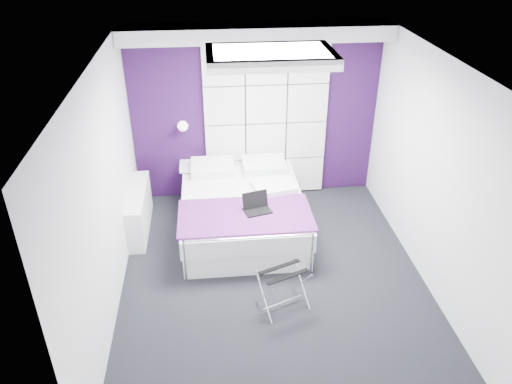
% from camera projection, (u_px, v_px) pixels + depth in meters
% --- Properties ---
extents(floor, '(4.40, 4.40, 0.00)m').
position_uv_depth(floor, '(274.00, 281.00, 6.00)').
color(floor, black).
rests_on(floor, ground).
extents(ceiling, '(4.40, 4.40, 0.00)m').
position_uv_depth(ceiling, '(279.00, 66.00, 4.71)').
color(ceiling, white).
rests_on(ceiling, wall_back).
extents(wall_back, '(3.60, 0.00, 3.60)m').
position_uv_depth(wall_back, '(255.00, 113.00, 7.25)').
color(wall_back, white).
rests_on(wall_back, floor).
extents(wall_left, '(0.00, 4.40, 4.40)m').
position_uv_depth(wall_left, '(105.00, 195.00, 5.19)').
color(wall_left, white).
rests_on(wall_left, floor).
extents(wall_right, '(0.00, 4.40, 4.40)m').
position_uv_depth(wall_right, '(437.00, 178.00, 5.51)').
color(wall_right, white).
rests_on(wall_right, floor).
extents(accent_wall, '(3.58, 0.02, 2.58)m').
position_uv_depth(accent_wall, '(255.00, 114.00, 7.25)').
color(accent_wall, '#290D38').
rests_on(accent_wall, wall_back).
extents(soffit, '(3.58, 0.50, 0.20)m').
position_uv_depth(soffit, '(257.00, 33.00, 6.44)').
color(soffit, white).
rests_on(soffit, wall_back).
extents(headboard, '(1.80, 0.08, 2.30)m').
position_uv_depth(headboard, '(266.00, 123.00, 7.28)').
color(headboard, silver).
rests_on(headboard, wall_back).
extents(skylight, '(1.36, 0.86, 0.12)m').
position_uv_depth(skylight, '(270.00, 55.00, 5.25)').
color(skylight, white).
rests_on(skylight, ceiling).
extents(wall_lamp, '(0.15, 0.15, 0.15)m').
position_uv_depth(wall_lamp, '(183.00, 125.00, 7.08)').
color(wall_lamp, white).
rests_on(wall_lamp, wall_back).
extents(radiator, '(0.22, 1.20, 0.60)m').
position_uv_depth(radiator, '(139.00, 210.00, 6.82)').
color(radiator, white).
rests_on(radiator, floor).
extents(bed, '(1.68, 2.02, 0.71)m').
position_uv_depth(bed, '(242.00, 211.00, 6.80)').
color(bed, white).
rests_on(bed, floor).
extents(nightstand, '(0.49, 0.38, 0.05)m').
position_uv_depth(nightstand, '(196.00, 165.00, 7.37)').
color(nightstand, white).
rests_on(nightstand, wall_back).
extents(luggage_rack, '(0.51, 0.37, 0.50)m').
position_uv_depth(luggage_rack, '(283.00, 289.00, 5.50)').
color(luggage_rack, silver).
rests_on(luggage_rack, floor).
extents(laptop, '(0.33, 0.24, 0.24)m').
position_uv_depth(laptop, '(257.00, 206.00, 6.30)').
color(laptop, black).
rests_on(laptop, bed).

